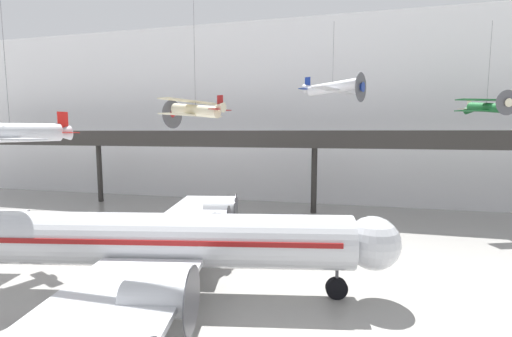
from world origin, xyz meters
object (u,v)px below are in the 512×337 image
(suspended_plane_green_biplane, at_px, (487,107))
(suspended_plane_silver_racer, at_px, (11,133))
(airliner_silver_main, at_px, (146,240))
(suspended_plane_white_twin, at_px, (333,88))
(suspended_plane_cream_biplane, at_px, (195,110))

(suspended_plane_green_biplane, bearing_deg, suspended_plane_silver_racer, -81.34)
(airliner_silver_main, height_order, suspended_plane_green_biplane, suspended_plane_green_biplane)
(airliner_silver_main, bearing_deg, suspended_plane_silver_racer, 163.96)
(airliner_silver_main, xyz_separation_m, suspended_plane_white_twin, (10.46, 18.21, 10.98))
(suspended_plane_silver_racer, height_order, suspended_plane_cream_biplane, suspended_plane_cream_biplane)
(suspended_plane_green_biplane, height_order, suspended_plane_cream_biplane, suspended_plane_green_biplane)
(suspended_plane_silver_racer, distance_m, suspended_plane_green_biplane, 41.68)
(airliner_silver_main, xyz_separation_m, suspended_plane_cream_biplane, (-0.82, 9.58, 8.39))
(suspended_plane_silver_racer, distance_m, suspended_plane_white_twin, 27.67)
(airliner_silver_main, distance_m, suspended_plane_silver_racer, 12.59)
(suspended_plane_white_twin, height_order, suspended_plane_cream_biplane, suspended_plane_white_twin)
(suspended_plane_white_twin, bearing_deg, suspended_plane_cream_biplane, -118.47)
(suspended_plane_green_biplane, xyz_separation_m, suspended_plane_cream_biplane, (-26.41, -11.69, -0.64))
(suspended_plane_silver_racer, bearing_deg, suspended_plane_green_biplane, 142.10)
(suspended_plane_silver_racer, relative_size, suspended_plane_green_biplane, 1.34)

